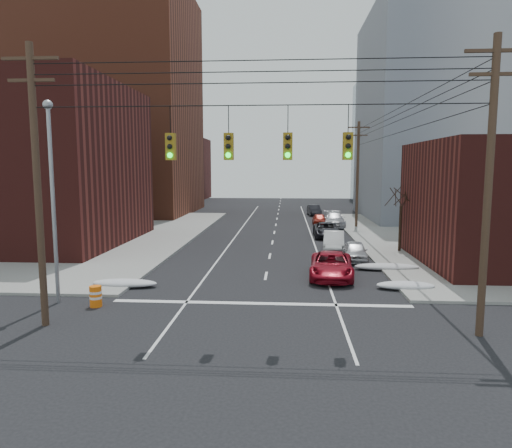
# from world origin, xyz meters

# --- Properties ---
(ground) EXTENTS (160.00, 160.00, 0.00)m
(ground) POSITION_xyz_m (0.00, 0.00, 0.00)
(ground) COLOR black
(ground) RESTS_ON ground
(building_brick_tall) EXTENTS (24.00, 20.00, 30.00)m
(building_brick_tall) POSITION_xyz_m (-24.00, 48.00, 15.00)
(building_brick_tall) COLOR brown
(building_brick_tall) RESTS_ON ground
(building_brick_near) EXTENTS (20.00, 16.00, 13.00)m
(building_brick_near) POSITION_xyz_m (-22.00, 22.00, 6.50)
(building_brick_near) COLOR #4B1A16
(building_brick_near) RESTS_ON ground
(building_brick_far) EXTENTS (22.00, 18.00, 12.00)m
(building_brick_far) POSITION_xyz_m (-26.00, 74.00, 6.00)
(building_brick_far) COLOR #4B1A16
(building_brick_far) RESTS_ON ground
(building_office) EXTENTS (22.00, 20.00, 25.00)m
(building_office) POSITION_xyz_m (22.00, 44.00, 12.50)
(building_office) COLOR gray
(building_office) RESTS_ON ground
(building_glass) EXTENTS (20.00, 18.00, 22.00)m
(building_glass) POSITION_xyz_m (24.00, 70.00, 11.00)
(building_glass) COLOR gray
(building_glass) RESTS_ON ground
(utility_pole_left) EXTENTS (2.20, 0.28, 11.00)m
(utility_pole_left) POSITION_xyz_m (-8.50, 3.00, 5.78)
(utility_pole_left) COLOR #473323
(utility_pole_left) RESTS_ON ground
(utility_pole_right) EXTENTS (2.20, 0.28, 11.00)m
(utility_pole_right) POSITION_xyz_m (8.50, 3.00, 5.78)
(utility_pole_right) COLOR #473323
(utility_pole_right) RESTS_ON ground
(utility_pole_far) EXTENTS (2.20, 0.28, 11.00)m
(utility_pole_far) POSITION_xyz_m (8.50, 34.00, 5.78)
(utility_pole_far) COLOR #473323
(utility_pole_far) RESTS_ON ground
(traffic_signals) EXTENTS (17.00, 0.42, 2.02)m
(traffic_signals) POSITION_xyz_m (0.10, 2.97, 7.17)
(traffic_signals) COLOR black
(traffic_signals) RESTS_ON ground
(street_light) EXTENTS (0.44, 0.44, 9.32)m
(street_light) POSITION_xyz_m (-9.50, 6.00, 5.54)
(street_light) COLOR gray
(street_light) RESTS_ON ground
(bare_tree) EXTENTS (2.09, 2.20, 4.93)m
(bare_tree) POSITION_xyz_m (9.59, 20.00, 2.32)
(bare_tree) COLOR black
(bare_tree) RESTS_ON ground
(snow_nw) EXTENTS (3.50, 1.08, 0.42)m
(snow_nw) POSITION_xyz_m (-7.40, 9.00, 0.21)
(snow_nw) COLOR silver
(snow_nw) RESTS_ON ground
(snow_ne) EXTENTS (3.00, 1.08, 0.42)m
(snow_ne) POSITION_xyz_m (7.40, 9.50, 0.21)
(snow_ne) COLOR silver
(snow_ne) RESTS_ON ground
(snow_east_far) EXTENTS (4.00, 1.08, 0.42)m
(snow_east_far) POSITION_xyz_m (7.40, 14.00, 0.21)
(snow_east_far) COLOR silver
(snow_east_far) RESTS_ON ground
(red_pickup) EXTENTS (2.84, 5.39, 1.44)m
(red_pickup) POSITION_xyz_m (3.78, 11.83, 0.72)
(red_pickup) COLOR maroon
(red_pickup) RESTS_ON ground
(parked_car_a) EXTENTS (1.80, 3.93, 1.31)m
(parked_car_a) POSITION_xyz_m (5.87, 16.83, 0.65)
(parked_car_a) COLOR #BBBBC0
(parked_car_a) RESTS_ON ground
(parked_car_b) EXTENTS (1.96, 4.50, 1.44)m
(parked_car_b) POSITION_xyz_m (4.82, 20.73, 0.72)
(parked_car_b) COLOR silver
(parked_car_b) RESTS_ON ground
(parked_car_c) EXTENTS (2.21, 4.79, 1.33)m
(parked_car_c) POSITION_xyz_m (4.80, 27.26, 0.66)
(parked_car_c) COLOR black
(parked_car_c) RESTS_ON ground
(parked_car_d) EXTENTS (2.32, 5.39, 1.55)m
(parked_car_d) POSITION_xyz_m (6.27, 34.74, 0.77)
(parked_car_d) COLOR #ABAAAF
(parked_car_d) RESTS_ON ground
(parked_car_e) EXTENTS (1.55, 3.75, 1.27)m
(parked_car_e) POSITION_xyz_m (4.80, 35.97, 0.63)
(parked_car_e) COLOR maroon
(parked_car_e) RESTS_ON ground
(parked_car_f) EXTENTS (1.81, 4.27, 1.37)m
(parked_car_f) POSITION_xyz_m (4.80, 46.37, 0.68)
(parked_car_f) COLOR black
(parked_car_f) RESTS_ON ground
(lot_car_a) EXTENTS (4.70, 2.01, 1.51)m
(lot_car_a) POSITION_xyz_m (-15.23, 20.17, 0.90)
(lot_car_a) COLOR white
(lot_car_a) RESTS_ON sidewalk_nw
(lot_car_b) EXTENTS (4.96, 3.20, 1.27)m
(lot_car_b) POSITION_xyz_m (-15.80, 27.78, 0.79)
(lot_car_b) COLOR #9D9DA1
(lot_car_b) RESTS_ON sidewalk_nw
(lot_car_c) EXTENTS (5.01, 2.16, 1.44)m
(lot_car_c) POSITION_xyz_m (-18.02, 25.51, 0.87)
(lot_car_c) COLOR black
(lot_car_c) RESTS_ON sidewalk_nw
(lot_car_d) EXTENTS (3.98, 2.13, 1.29)m
(lot_car_d) POSITION_xyz_m (-19.54, 25.93, 0.79)
(lot_car_d) COLOR #A4A3A8
(lot_car_d) RESTS_ON sidewalk_nw
(construction_barrel) EXTENTS (0.62, 0.62, 0.96)m
(construction_barrel) POSITION_xyz_m (-7.49, 5.54, 0.50)
(construction_barrel) COLOR orange
(construction_barrel) RESTS_ON ground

